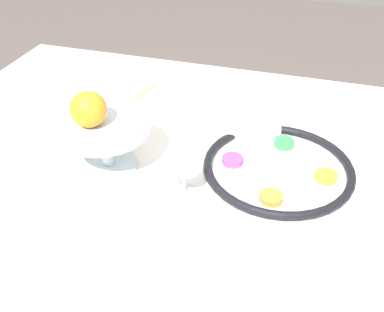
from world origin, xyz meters
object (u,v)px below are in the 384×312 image
wine_glass (182,156)px  bread_plate (128,91)px  napkin_roll (250,130)px  orange_fruit (88,109)px  fruit_stand (104,130)px  seder_plate (278,169)px

wine_glass → bread_plate: 0.51m
wine_glass → napkin_roll: wine_glass is taller
orange_fruit → bread_plate: 0.42m
fruit_stand → orange_fruit: 0.07m
seder_plate → napkin_roll: bearing=-55.2°
seder_plate → orange_fruit: bearing=15.6°
wine_glass → bread_plate: bearing=-52.7°
wine_glass → fruit_stand: (0.20, -0.04, -0.00)m
orange_fruit → napkin_roll: 0.42m
wine_glass → napkin_roll: size_ratio=0.88×
fruit_stand → napkin_roll: bearing=-144.3°
seder_plate → wine_glass: wine_glass is taller
wine_glass → orange_fruit: (0.21, -0.02, 0.07)m
napkin_roll → fruit_stand: bearing=35.7°
bread_plate → fruit_stand: bearing=106.2°
orange_fruit → napkin_roll: bearing=-142.1°
napkin_roll → orange_fruit: bearing=37.9°
wine_glass → bread_plate: (0.30, -0.40, -0.09)m
orange_fruit → napkin_roll: (-0.31, -0.24, -0.14)m
seder_plate → wine_glass: bearing=34.2°
bread_plate → wine_glass: bearing=127.3°
fruit_stand → bread_plate: size_ratio=1.05×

